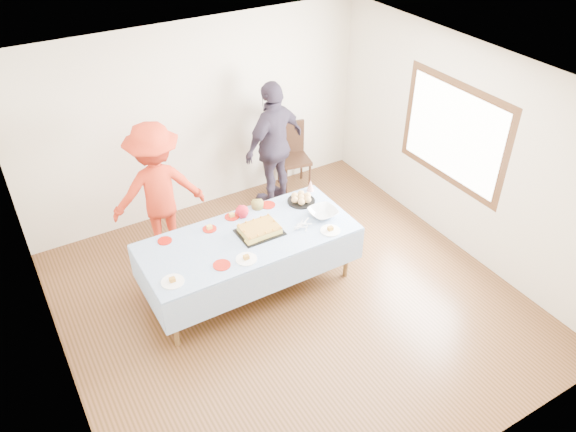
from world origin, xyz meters
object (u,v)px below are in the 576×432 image
at_px(birthday_cake, 260,230).
at_px(adult_left, 158,190).
at_px(dining_chair, 292,152).
at_px(party_table, 248,240).

distance_m(birthday_cake, adult_left, 1.48).
bearing_deg(dining_chair, birthday_cake, -118.36).
bearing_deg(party_table, adult_left, 115.97).
xyz_separation_m(birthday_cake, dining_chair, (1.53, 1.81, -0.26)).
relative_size(birthday_cake, dining_chair, 0.50).
bearing_deg(adult_left, party_table, 122.92).
height_order(party_table, dining_chair, dining_chair).
distance_m(party_table, adult_left, 1.42).
bearing_deg(adult_left, birthday_cake, 127.82).
bearing_deg(party_table, birthday_cake, -3.21).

